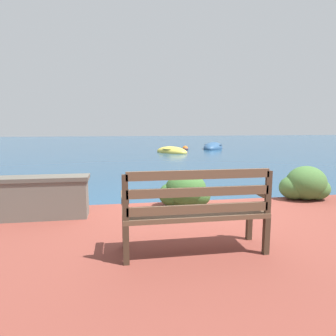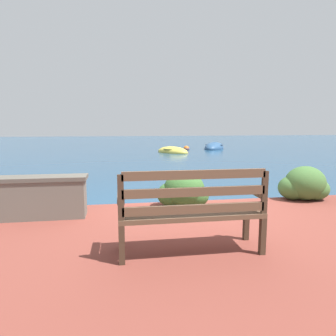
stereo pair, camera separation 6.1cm
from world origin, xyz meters
TOP-DOWN VIEW (x-y plane):
  - ground_plane at (0.00, 0.00)m, footprint 80.00×80.00m
  - patio_terrace at (0.00, -3.25)m, footprint 9.00×6.50m
  - park_bench at (-0.43, -2.18)m, footprint 1.55×0.48m
  - stone_wall at (-2.42, -0.63)m, footprint 1.51×0.39m
  - hedge_clump_far_left at (-2.53, -0.28)m, footprint 0.85×0.61m
  - hedge_clump_left at (-0.13, -0.35)m, footprint 0.87×0.63m
  - hedge_clump_centre at (2.17, -0.23)m, footprint 0.92×0.66m
  - rowboat_nearest at (1.86, 11.99)m, footprint 2.13×2.42m
  - rowboat_mid at (5.17, 14.45)m, footprint 2.35×2.93m
  - mooring_buoy at (3.11, 13.93)m, footprint 0.43×0.43m

SIDE VIEW (x-z plane):
  - ground_plane at x=0.00m, z-range 0.00..0.00m
  - rowboat_nearest at x=1.86m, z-range -0.26..0.38m
  - mooring_buoy at x=3.11m, z-range -0.13..0.26m
  - rowboat_mid at x=5.17m, z-range -0.33..0.46m
  - patio_terrace at x=0.00m, z-range 0.00..0.22m
  - hedge_clump_far_left at x=-2.53m, z-range 0.18..0.76m
  - hedge_clump_left at x=-0.13m, z-range 0.18..0.77m
  - hedge_clump_centre at x=2.17m, z-range 0.18..0.80m
  - stone_wall at x=-2.42m, z-range 0.22..0.85m
  - park_bench at x=-0.43m, z-range 0.24..1.17m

